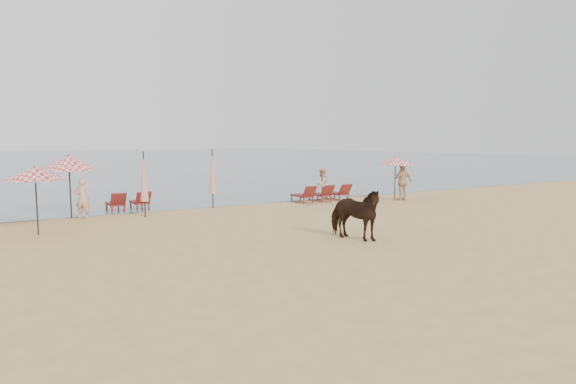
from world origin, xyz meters
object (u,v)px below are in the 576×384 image
Objects in this scene: umbrella_closed_right at (212,172)px; beachgoer_right_a at (322,184)px; lounger_cluster_right at (322,193)px; umbrella_open_left_a at (35,173)px; umbrella_open_right at (395,161)px; lounger_cluster_left at (129,202)px; umbrella_closed_left at (144,177)px; beachgoer_right_b at (403,182)px; umbrella_open_left_b at (69,162)px; cow at (354,214)px; beachgoer_left at (83,199)px.

beachgoer_right_a is (5.74, -0.04, -0.80)m from umbrella_closed_right.
umbrella_open_left_a reaches higher than lounger_cluster_right.
umbrella_closed_right is (-8.69, 2.08, -0.35)m from umbrella_open_right.
umbrella_open_left_a is at bearing -134.00° from lounger_cluster_left.
umbrella_closed_left is 3.41m from umbrella_closed_right.
beachgoer_right_b is (16.02, 0.66, -1.00)m from umbrella_open_left_a.
umbrella_open_left_b is 14.96m from beachgoer_right_b.
umbrella_open_right reaches higher than beachgoer_right_b.
umbrella_closed_left is at bearing -160.89° from umbrella_closed_right.
umbrella_open_left_b is at bearing 177.84° from lounger_cluster_right.
lounger_cluster_right is 1.03× the size of umbrella_closed_right.
umbrella_open_right is 0.83× the size of umbrella_closed_right.
beachgoer_right_a is 0.85× the size of beachgoer_right_b.
umbrella_open_left_b is 0.96× the size of umbrella_closed_right.
umbrella_closed_right is at bearing 157.62° from umbrella_open_right.
cow reaches higher than lounger_cluster_left.
beachgoer_right_a is at bearing -31.51° from beachgoer_right_b.
umbrella_open_right is 1.17× the size of cow.
lounger_cluster_right is 0.86m from beachgoer_right_a.
beachgoer_left is at bearing -179.91° from lounger_cluster_right.
lounger_cluster_right is at bearing 2.89° from umbrella_closed_left.
umbrella_closed_left reaches higher than beachgoer_right_b.
umbrella_open_right reaches higher than cow.
umbrella_closed_right is (3.22, 1.12, 0.03)m from umbrella_closed_left.
beachgoer_right_a is (11.07, 0.37, 0.00)m from beachgoer_left.
beachgoer_right_b is (8.01, 6.30, 0.15)m from cow.
beachgoer_left is at bearing -147.02° from lounger_cluster_left.
umbrella_open_right is at bearing -13.50° from umbrella_closed_right.
cow is (4.25, -7.43, -0.78)m from umbrella_closed_left.
umbrella_open_left_a is 1.37× the size of beachgoer_left.
lounger_cluster_right is at bearing 41.26° from cow.
lounger_cluster_right is at bearing -5.32° from umbrella_open_left_a.
umbrella_open_right is at bearing -21.09° from lounger_cluster_right.
umbrella_open_left_b is (-2.29, -0.82, 1.75)m from lounger_cluster_left.
cow is (-4.30, -7.86, 0.38)m from lounger_cluster_right.
lounger_cluster_left is 10.40m from cow.
umbrella_closed_left is (3.76, 1.79, -0.37)m from umbrella_open_left_a.
umbrella_closed_left reaches higher than beachgoer_right_a.
lounger_cluster_left is at bearing 157.44° from umbrella_open_right.
umbrella_closed_left reaches higher than umbrella_open_left_b.
cow is (4.43, -9.40, 0.38)m from lounger_cluster_left.
umbrella_closed_left is (2.47, -1.15, -0.59)m from umbrella_open_left_b.
cow is at bearing -148.73° from umbrella_open_right.
lounger_cluster_left is 0.64× the size of umbrella_open_left_b.
beachgoer_right_b is at bearing -14.38° from lounger_cluster_left.
lounger_cluster_left is at bearing 171.56° from lounger_cluster_right.
umbrella_closed_left is 0.98× the size of umbrella_closed_right.
umbrella_open_left_b reaches higher than beachgoer_right_b.
umbrella_closed_right reaches higher than cow.
umbrella_closed_left is 1.62× the size of beachgoer_left.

